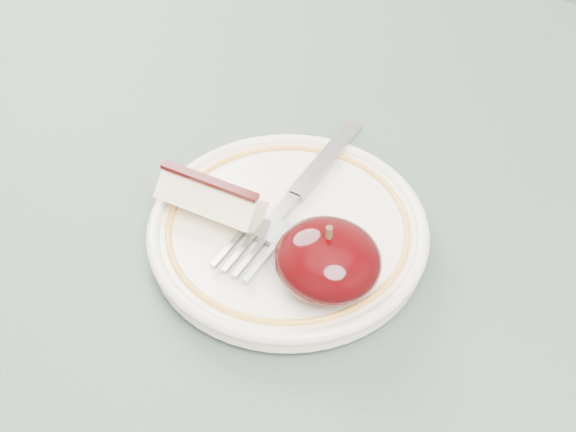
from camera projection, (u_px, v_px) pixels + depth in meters
The scene contains 5 objects.
table at pixel (272, 401), 0.55m from camera, with size 0.90×0.90×0.75m.
plate at pixel (288, 231), 0.52m from camera, with size 0.18×0.18×0.02m.
apple_half at pixel (328, 260), 0.47m from camera, with size 0.06×0.06×0.05m.
apple_wedge at pixel (211, 199), 0.51m from camera, with size 0.07×0.03×0.03m.
fork at pixel (294, 197), 0.53m from camera, with size 0.03×0.16×0.00m.
Camera 1 is at (0.15, -0.25, 1.14)m, focal length 50.00 mm.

